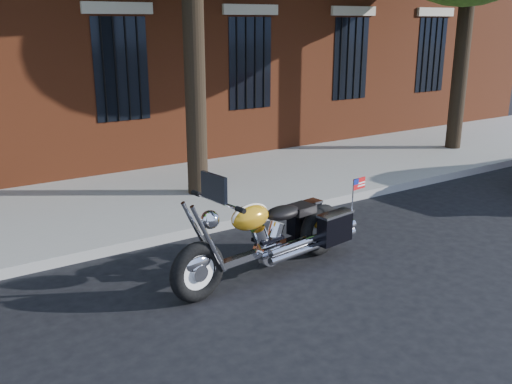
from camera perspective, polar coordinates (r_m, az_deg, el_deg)
ground at (r=7.78m, az=0.99°, el=-6.83°), size 120.00×120.00×0.00m
curb at (r=8.84m, az=-4.05°, el=-3.39°), size 40.00×0.16×0.15m
sidewalk at (r=10.44m, az=-9.12°, el=-0.39°), size 40.00×3.60×0.15m
motorcycle at (r=7.22m, az=1.78°, el=-4.50°), size 2.94×1.06×1.47m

